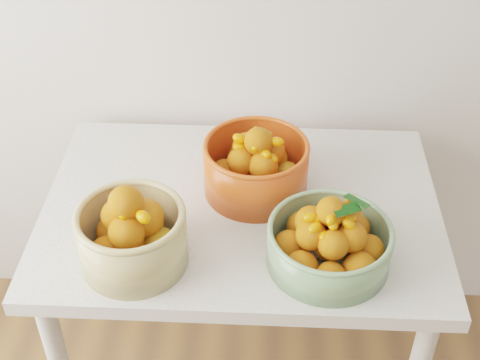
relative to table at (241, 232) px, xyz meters
The scene contains 4 objects.
table is the anchor object (origin of this frame).
bowl_cream 0.36m from the table, 138.33° to the right, with size 0.31×0.31×0.21m.
bowl_green 0.32m from the table, 42.57° to the right, with size 0.36×0.36×0.18m.
bowl_orange 0.19m from the table, 61.34° to the left, with size 0.33×0.33×0.19m.
Camera 1 is at (-0.25, 0.32, 1.86)m, focal length 50.00 mm.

